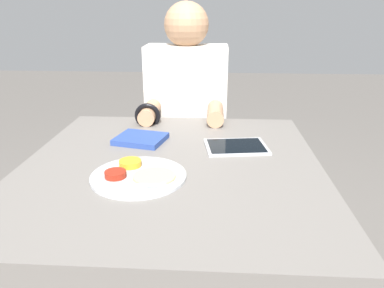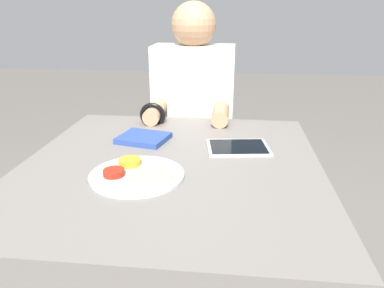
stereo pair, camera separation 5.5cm
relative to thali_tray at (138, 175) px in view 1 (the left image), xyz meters
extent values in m
cube|color=slate|center=(0.08, 0.11, -0.37)|extent=(0.95, 1.02, 0.73)
cylinder|color=#B7BABF|center=(0.00, 0.00, 0.00)|extent=(0.28, 0.28, 0.01)
cylinder|color=gold|center=(-0.04, 0.06, 0.01)|extent=(0.07, 0.07, 0.02)
cylinder|color=maroon|center=(-0.06, -0.02, 0.01)|extent=(0.06, 0.06, 0.02)
cylinder|color=#DBBC7F|center=(0.05, -0.01, 0.00)|extent=(0.12, 0.12, 0.01)
cylinder|color=#B7BABF|center=(0.01, -0.08, 0.01)|extent=(0.15, 0.01, 0.01)
sphere|color=#B7BABF|center=(0.08, -0.08, 0.01)|extent=(0.02, 0.02, 0.02)
cube|color=silver|center=(-0.05, 0.31, 0.00)|extent=(0.20, 0.18, 0.01)
cube|color=#28428E|center=(-0.05, 0.31, 0.00)|extent=(0.20, 0.18, 0.02)
cube|color=#B7B7BC|center=(0.30, 0.26, 0.00)|extent=(0.23, 0.19, 0.01)
cube|color=black|center=(0.30, 0.26, 0.00)|extent=(0.21, 0.17, 0.00)
cube|color=black|center=(0.08, 0.79, -0.51)|extent=(0.34, 0.22, 0.44)
cube|color=beige|center=(0.08, 0.79, 0.00)|extent=(0.38, 0.20, 0.59)
sphere|color=tan|center=(0.08, 0.79, 0.38)|extent=(0.20, 0.20, 0.20)
cylinder|color=tan|center=(-0.06, 0.59, 0.03)|extent=(0.07, 0.23, 0.07)
cylinder|color=tan|center=(0.22, 0.59, 0.03)|extent=(0.07, 0.23, 0.07)
torus|color=black|center=(-0.06, 0.53, 0.03)|extent=(0.11, 0.02, 0.11)
camera|label=1|loc=(0.22, -0.98, 0.47)|focal=35.00mm
camera|label=2|loc=(0.27, -0.97, 0.47)|focal=35.00mm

